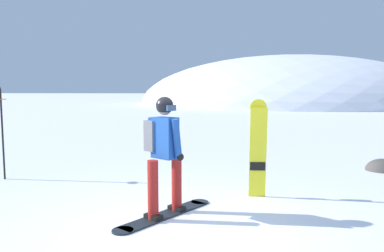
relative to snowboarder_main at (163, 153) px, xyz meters
The scene contains 6 objects.
ground_plane 1.05m from the snowboarder_main, 56.65° to the right, with size 300.00×300.00×0.00m, color white.
ridge_peak_main 41.70m from the snowboarder_main, 77.40° to the left, with size 35.74×32.17×11.66m.
snowboarder_main is the anchor object (origin of this frame).
spare_snowboard 1.75m from the snowboarder_main, 34.79° to the left, with size 0.28×0.17×1.66m.
piste_marker_near 4.02m from the snowboarder_main, 152.09° to the left, with size 0.20×0.20×1.88m.
rock_dark 5.60m from the snowboarder_main, 36.30° to the left, with size 0.76×0.64×0.53m.
Camera 1 is at (0.51, -4.67, 1.82)m, focal length 34.32 mm.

